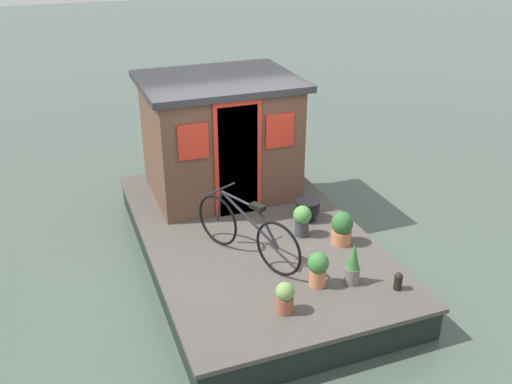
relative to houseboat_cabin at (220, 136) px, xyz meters
The scene contains 11 objects.
ground_plane 2.02m from the houseboat_cabin, behind, with size 60.00×60.00×0.00m, color #47564C.
houseboat_deck 1.86m from the houseboat_cabin, behind, with size 5.07×3.03×0.48m.
houseboat_cabin is the anchor object (origin of this frame).
bicycle 2.20m from the houseboat_cabin, behind, with size 1.64×0.86×0.88m.
potted_plant_basil 3.25m from the houseboat_cabin, 167.04° to the right, with size 0.19×0.19×0.56m.
potted_plant_thyme 3.09m from the houseboat_cabin, behind, with size 0.26×0.26×0.46m.
potted_plant_fern 3.43m from the houseboat_cabin, behind, with size 0.22×0.22×0.39m.
potted_plant_lavender 2.54m from the houseboat_cabin, 154.75° to the right, with size 0.30×0.30×0.48m.
potted_plant_mint 2.04m from the houseboat_cabin, 161.15° to the right, with size 0.26×0.26×0.46m.
charcoal_grill 1.83m from the houseboat_cabin, 147.70° to the right, with size 0.36×0.36×0.31m.
mooring_bollard 3.70m from the houseboat_cabin, 161.11° to the right, with size 0.11×0.11×0.23m.
Camera 1 is at (-6.71, 2.44, 4.55)m, focal length 39.78 mm.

